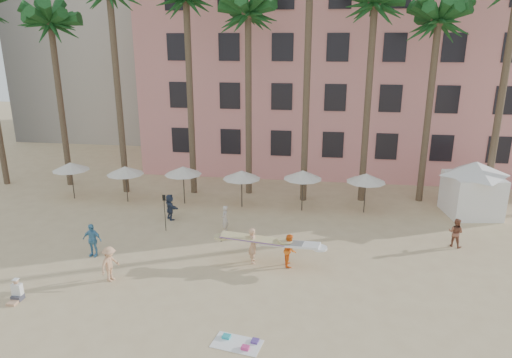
{
  "coord_description": "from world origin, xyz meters",
  "views": [
    {
      "loc": [
        3.99,
        -15.76,
        10.73
      ],
      "look_at": [
        0.88,
        6.0,
        4.0
      ],
      "focal_mm": 32.0,
      "sensor_mm": 36.0,
      "label": 1
    }
  ],
  "objects_px": {
    "cabana": "(473,184)",
    "carrier_white": "(290,249)",
    "carrier_yellow": "(253,243)",
    "pink_hotel": "(357,72)"
  },
  "relations": [
    {
      "from": "pink_hotel",
      "to": "carrier_yellow",
      "type": "distance_m",
      "value": 23.19
    },
    {
      "from": "pink_hotel",
      "to": "carrier_white",
      "type": "relative_size",
      "value": 11.52
    },
    {
      "from": "pink_hotel",
      "to": "carrier_yellow",
      "type": "height_order",
      "value": "pink_hotel"
    },
    {
      "from": "cabana",
      "to": "carrier_white",
      "type": "xyz_separation_m",
      "value": [
        -10.93,
        -8.53,
        -1.17
      ]
    },
    {
      "from": "pink_hotel",
      "to": "cabana",
      "type": "relative_size",
      "value": 6.92
    },
    {
      "from": "pink_hotel",
      "to": "cabana",
      "type": "distance_m",
      "value": 15.59
    },
    {
      "from": "cabana",
      "to": "carrier_white",
      "type": "height_order",
      "value": "cabana"
    },
    {
      "from": "pink_hotel",
      "to": "carrier_yellow",
      "type": "xyz_separation_m",
      "value": [
        -6.09,
        -21.27,
        -6.96
      ]
    },
    {
      "from": "cabana",
      "to": "carrier_yellow",
      "type": "height_order",
      "value": "cabana"
    },
    {
      "from": "pink_hotel",
      "to": "carrier_white",
      "type": "xyz_separation_m",
      "value": [
        -4.26,
        -21.31,
        -7.11
      ]
    }
  ]
}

